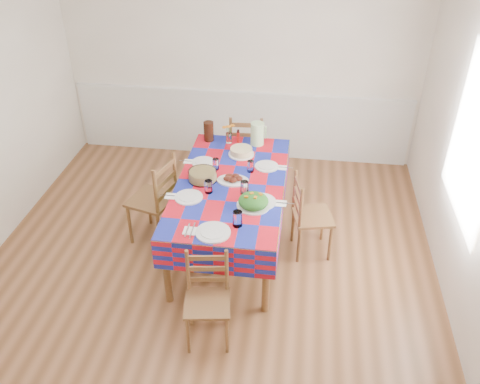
{
  "coord_description": "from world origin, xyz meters",
  "views": [
    {
      "loc": [
        0.83,
        -3.62,
        3.45
      ],
      "look_at": [
        0.29,
        0.33,
        0.81
      ],
      "focal_mm": 38.0,
      "sensor_mm": 36.0,
      "label": 1
    }
  ],
  "objects_px": {
    "tea_pitcher": "(209,131)",
    "chair_right": "(309,216)",
    "green_pitcher": "(257,134)",
    "chair_far": "(247,149)",
    "chair_left": "(155,200)",
    "meat_platter": "(233,179)",
    "chair_near": "(208,300)",
    "dining_table": "(231,190)"
  },
  "relations": [
    {
      "from": "chair_far",
      "to": "chair_left",
      "type": "bearing_deg",
      "value": 54.66
    },
    {
      "from": "chair_right",
      "to": "chair_left",
      "type": "bearing_deg",
      "value": 77.47
    },
    {
      "from": "green_pitcher",
      "to": "chair_far",
      "type": "height_order",
      "value": "green_pitcher"
    },
    {
      "from": "green_pitcher",
      "to": "tea_pitcher",
      "type": "distance_m",
      "value": 0.55
    },
    {
      "from": "meat_platter",
      "to": "tea_pitcher",
      "type": "xyz_separation_m",
      "value": [
        -0.39,
        0.82,
        0.09
      ]
    },
    {
      "from": "green_pitcher",
      "to": "chair_far",
      "type": "distance_m",
      "value": 0.62
    },
    {
      "from": "tea_pitcher",
      "to": "chair_right",
      "type": "height_order",
      "value": "tea_pitcher"
    },
    {
      "from": "dining_table",
      "to": "chair_near",
      "type": "distance_m",
      "value": 1.28
    },
    {
      "from": "tea_pitcher",
      "to": "dining_table",
      "type": "bearing_deg",
      "value": -65.97
    },
    {
      "from": "dining_table",
      "to": "chair_left",
      "type": "bearing_deg",
      "value": -179.09
    },
    {
      "from": "tea_pitcher",
      "to": "green_pitcher",
      "type": "bearing_deg",
      "value": -1.7
    },
    {
      "from": "meat_platter",
      "to": "chair_right",
      "type": "bearing_deg",
      "value": -2.55
    },
    {
      "from": "dining_table",
      "to": "tea_pitcher",
      "type": "bearing_deg",
      "value": 114.03
    },
    {
      "from": "chair_left",
      "to": "tea_pitcher",
      "type": "bearing_deg",
      "value": 170.3
    },
    {
      "from": "chair_far",
      "to": "chair_left",
      "type": "xyz_separation_m",
      "value": [
        -0.79,
        -1.25,
        0.03
      ]
    },
    {
      "from": "dining_table",
      "to": "chair_far",
      "type": "height_order",
      "value": "chair_far"
    },
    {
      "from": "tea_pitcher",
      "to": "chair_left",
      "type": "bearing_deg",
      "value": -115.41
    },
    {
      "from": "chair_left",
      "to": "chair_right",
      "type": "relative_size",
      "value": 1.12
    },
    {
      "from": "meat_platter",
      "to": "green_pitcher",
      "type": "bearing_deg",
      "value": 79.16
    },
    {
      "from": "meat_platter",
      "to": "chair_far",
      "type": "xyz_separation_m",
      "value": [
        -0.01,
        1.22,
        -0.33
      ]
    },
    {
      "from": "chair_near",
      "to": "meat_platter",
      "type": "bearing_deg",
      "value": 80.63
    },
    {
      "from": "green_pitcher",
      "to": "chair_near",
      "type": "distance_m",
      "value": 2.14
    },
    {
      "from": "tea_pitcher",
      "to": "chair_right",
      "type": "relative_size",
      "value": 0.25
    },
    {
      "from": "tea_pitcher",
      "to": "chair_far",
      "type": "xyz_separation_m",
      "value": [
        0.38,
        0.4,
        -0.41
      ]
    },
    {
      "from": "chair_near",
      "to": "chair_right",
      "type": "distance_m",
      "value": 1.47
    },
    {
      "from": "tea_pitcher",
      "to": "chair_near",
      "type": "distance_m",
      "value": 2.18
    },
    {
      "from": "meat_platter",
      "to": "chair_far",
      "type": "bearing_deg",
      "value": 90.69
    },
    {
      "from": "chair_right",
      "to": "tea_pitcher",
      "type": "bearing_deg",
      "value": 41.1
    },
    {
      "from": "chair_left",
      "to": "green_pitcher",
      "type": "bearing_deg",
      "value": 147.08
    },
    {
      "from": "dining_table",
      "to": "meat_platter",
      "type": "distance_m",
      "value": 0.11
    },
    {
      "from": "chair_near",
      "to": "tea_pitcher",
      "type": "bearing_deg",
      "value": 91.72
    },
    {
      "from": "tea_pitcher",
      "to": "chair_far",
      "type": "bearing_deg",
      "value": 46.12
    },
    {
      "from": "meat_platter",
      "to": "green_pitcher",
      "type": "height_order",
      "value": "green_pitcher"
    },
    {
      "from": "meat_platter",
      "to": "chair_far",
      "type": "height_order",
      "value": "chair_far"
    },
    {
      "from": "chair_right",
      "to": "green_pitcher",
      "type": "bearing_deg",
      "value": 23.73
    },
    {
      "from": "chair_right",
      "to": "meat_platter",
      "type": "bearing_deg",
      "value": 74.79
    },
    {
      "from": "dining_table",
      "to": "chair_near",
      "type": "bearing_deg",
      "value": -90.26
    },
    {
      "from": "meat_platter",
      "to": "chair_near",
      "type": "distance_m",
      "value": 1.33
    },
    {
      "from": "green_pitcher",
      "to": "dining_table",
      "type": "bearing_deg",
      "value": -101.66
    },
    {
      "from": "green_pitcher",
      "to": "chair_left",
      "type": "distance_m",
      "value": 1.34
    },
    {
      "from": "tea_pitcher",
      "to": "chair_right",
      "type": "xyz_separation_m",
      "value": [
        1.17,
        -0.86,
        -0.44
      ]
    },
    {
      "from": "meat_platter",
      "to": "chair_near",
      "type": "bearing_deg",
      "value": -91.02
    }
  ]
}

